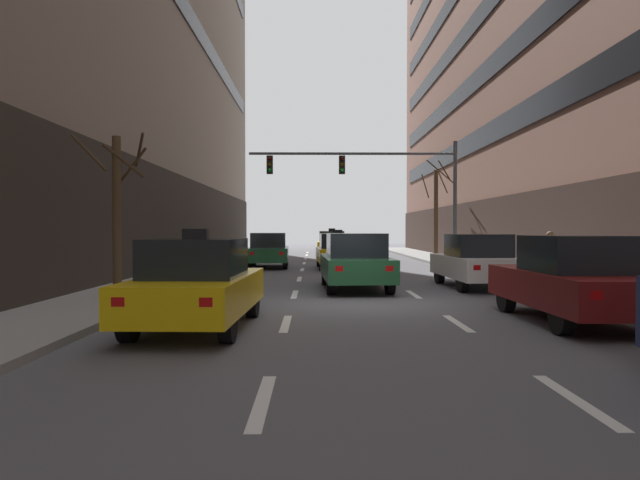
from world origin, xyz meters
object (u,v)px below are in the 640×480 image
car_parked_1 (574,280)px  traffic_signal_0 (379,177)px  car_parked_2 (476,261)px  street_tree_0 (436,210)px  taxi_driving_2 (197,284)px  pedestrian_0 (550,253)px  car_driving_4 (355,262)px  taxi_driving_0 (332,244)px  street_tree_1 (117,209)px  car_driving_1 (269,250)px  taxi_driving_3 (337,251)px

car_parked_1 → traffic_signal_0: 15.86m
car_parked_2 → street_tree_0: size_ratio=0.79×
taxi_driving_2 → pedestrian_0: (9.45, 7.23, 0.27)m
car_driving_4 → pedestrian_0: 6.09m
traffic_signal_0 → pedestrian_0: size_ratio=5.90×
taxi_driving_0 → car_parked_1: size_ratio=1.02×
street_tree_0 → street_tree_1: street_tree_0 is taller
car_driving_4 → street_tree_0: size_ratio=0.81×
traffic_signal_0 → taxi_driving_2: bearing=-107.8°
car_driving_1 → pedestrian_0: (9.51, -9.83, 0.26)m
car_parked_2 → taxi_driving_3: bearing=114.4°
car_driving_4 → street_tree_0: street_tree_0 is taller
taxi_driving_3 → car_parked_1: bearing=-75.6°
taxi_driving_0 → street_tree_0: bearing=-44.7°
taxi_driving_3 → street_tree_1: size_ratio=1.09×
street_tree_0 → taxi_driving_3: bearing=-131.2°
car_driving_4 → traffic_signal_0: 9.94m
car_driving_4 → car_parked_1: (3.83, -6.18, -0.00)m
car_driving_4 → street_tree_1: size_ratio=1.14×
car_driving_1 → pedestrian_0: 13.68m
car_parked_2 → pedestrian_0: (2.24, -0.16, 0.25)m
taxi_driving_2 → street_tree_0: bearing=68.1°
street_tree_0 → traffic_signal_0: bearing=-120.2°
traffic_signal_0 → pedestrian_0: (4.30, -8.78, -3.17)m
car_driving_4 → pedestrian_0: bearing=3.7°
taxi_driving_2 → street_tree_0: 25.04m
street_tree_1 → taxi_driving_3: bearing=64.1°
taxi_driving_2 → car_parked_1: taxi_driving_2 is taller
pedestrian_0 → taxi_driving_0: bearing=105.6°
taxi_driving_2 → taxi_driving_3: (3.21, 16.19, -0.01)m
car_driving_1 → taxi_driving_3: size_ratio=1.02×
street_tree_1 → car_parked_1: bearing=-17.8°
car_driving_4 → street_tree_1: bearing=-154.2°
taxi_driving_2 → car_parked_2: size_ratio=0.99×
taxi_driving_0 → street_tree_1: street_tree_1 is taller
traffic_signal_0 → car_driving_1: bearing=168.6°
taxi_driving_3 → pedestrian_0: (6.24, -8.96, 0.27)m
car_driving_1 → car_parked_1: bearing=-66.1°
taxi_driving_3 → traffic_signal_0: (1.94, -0.18, 3.44)m
pedestrian_0 → street_tree_1: bearing=-164.6°
traffic_signal_0 → street_tree_1: size_ratio=2.37×
pedestrian_0 → car_driving_1: bearing=134.1°
taxi_driving_2 → car_driving_1: bearing=90.2°
car_driving_1 → street_tree_1: (-2.72, -13.19, 1.51)m
taxi_driving_2 → car_driving_4: (3.38, 6.84, 0.03)m
traffic_signal_0 → pedestrian_0: bearing=-63.9°
car_driving_4 → street_tree_1: (-6.16, -2.98, 1.49)m
car_driving_1 → car_parked_2: bearing=-53.1°
pedestrian_0 → traffic_signal_0: bearing=116.1°
traffic_signal_0 → street_tree_0: size_ratio=1.69×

